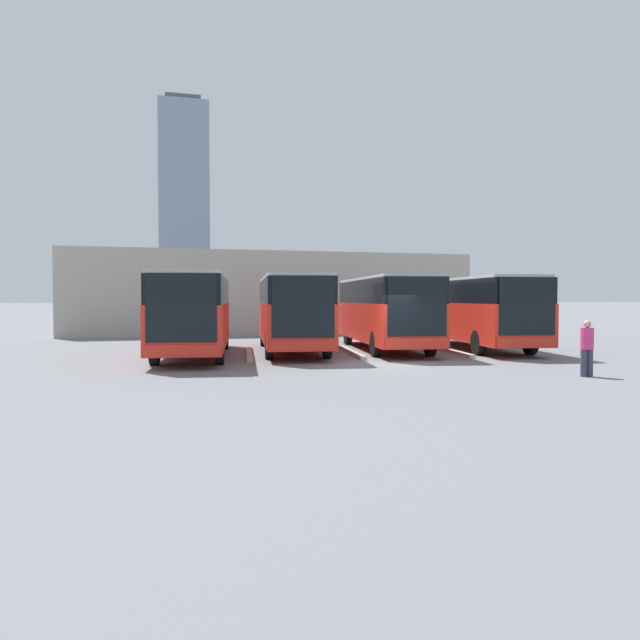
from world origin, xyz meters
TOP-DOWN VIEW (x-y plane):
  - ground_plane at (0.00, 0.00)m, footprint 600.00×600.00m
  - bus_0 at (-6.51, -5.21)m, footprint 4.23×11.17m
  - curb_divider_0 at (-4.35, -3.59)m, footprint 1.10×5.56m
  - bus_1 at (-2.17, -5.77)m, footprint 4.23×11.17m
  - curb_divider_1 at (0.00, -4.16)m, footprint 1.10×5.56m
  - bus_2 at (2.18, -6.01)m, footprint 4.23×11.17m
  - curb_divider_2 at (4.35, -4.40)m, footprint 1.10×5.56m
  - bus_3 at (6.52, -4.90)m, footprint 4.23×11.17m
  - pedestrian at (-4.40, 5.10)m, footprint 0.41×0.40m
  - station_building at (0.00, -22.68)m, footprint 27.16×11.70m
  - office_tower at (-7.36, -234.32)m, footprint 19.37×19.37m

SIDE VIEW (x-z plane):
  - ground_plane at x=0.00m, z-range 0.00..0.00m
  - curb_divider_0 at x=-4.35m, z-range 0.00..0.15m
  - curb_divider_1 at x=0.00m, z-range 0.00..0.15m
  - curb_divider_2 at x=4.35m, z-range 0.00..0.15m
  - pedestrian at x=-4.40m, z-range 0.06..1.78m
  - bus_0 at x=-6.51m, z-range 0.19..3.51m
  - bus_1 at x=-2.17m, z-range 0.19..3.51m
  - bus_2 at x=2.18m, z-range 0.19..3.51m
  - bus_3 at x=6.52m, z-range 0.19..3.51m
  - station_building at x=0.00m, z-range 0.04..5.48m
  - office_tower at x=-7.36m, z-range -0.60..80.84m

